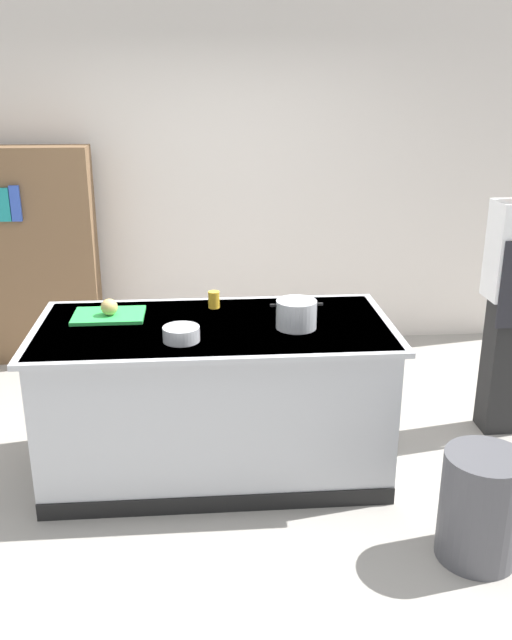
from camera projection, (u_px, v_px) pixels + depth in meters
The scene contains 10 objects.
ground_plane at pixel (217, 466), 4.08m from camera, with size 10.00×10.00×0.00m, color #9E9991.
back_wall at pixel (207, 167), 5.54m from camera, with size 6.40×0.12×3.00m, color silver.
counter_island at pixel (215, 396), 3.92m from camera, with size 1.98×0.98×0.90m.
cutting_board at pixel (109, 316), 3.89m from camera, with size 0.40×0.28×0.02m, color green.
onion at pixel (109, 307), 3.85m from camera, with size 0.10×0.10×0.10m, color tan.
stock_pot at pixel (296, 314), 3.70m from camera, with size 0.29×0.22×0.16m.
mixing_bowl at pixel (181, 334), 3.53m from camera, with size 0.19×0.19×0.08m, color #B7BABF.
juice_cup at pixel (214, 300), 4.03m from camera, with size 0.07×0.07×0.10m, color yellow.
trash_bin at pixel (481, 507), 3.23m from camera, with size 0.38×0.38×0.55m, color #4C4C51.
bookshelf at pixel (25, 257), 5.37m from camera, with size 1.10×0.31×1.70m.
Camera 1 is at (-0.05, -3.55, 2.20)m, focal length 38.42 mm.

